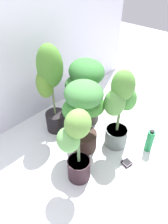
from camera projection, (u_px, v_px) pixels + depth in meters
The scene contains 9 objects.
ground_plane at pixel (90, 152), 1.96m from camera, with size 8.00×8.00×0.00m, color silver.
mylar_back_wall at pixel (20, 26), 1.80m from camera, with size 3.20×0.01×2.00m, color silver.
potted_plant_back_center at pixel (51, 84), 1.87m from camera, with size 0.29×0.28×0.94m.
potted_plant_center at pixel (84, 111), 1.73m from camera, with size 0.47×0.37×0.73m.
potted_plant_front_right at pixel (120, 107), 1.77m from camera, with size 0.37×0.27×0.81m.
potted_plant_front_left at pixel (76, 146), 1.50m from camera, with size 0.31×0.26×0.71m.
potted_plant_back_right at pixel (85, 86), 2.06m from camera, with size 0.52×0.49×0.72m.
hygrometer_box at pixel (127, 163), 1.85m from camera, with size 0.09×0.09×0.03m.
nutrient_bottle at pixel (150, 141), 1.91m from camera, with size 0.07×0.07×0.25m.
Camera 1 is at (-0.98, -0.84, 1.53)m, focal length 32.49 mm.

